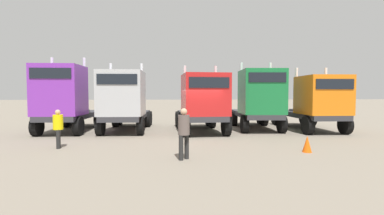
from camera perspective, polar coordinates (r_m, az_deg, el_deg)
ground at (r=14.67m, az=1.05°, el=-6.12°), size 200.00×200.00×0.00m
semi_truck_purple at (r=17.46m, az=-25.17°, el=1.61°), size 2.70×6.33×4.49m
semi_truck_silver at (r=16.57m, az=-14.10°, el=1.37°), size 2.74×6.28×4.19m
semi_truck_red at (r=15.70m, az=2.24°, el=1.08°), size 2.85×6.11×4.00m
semi_truck_green at (r=17.42m, az=13.85°, el=1.69°), size 2.99×6.21×4.34m
semi_truck_orange at (r=18.15m, az=24.66°, el=0.94°), size 2.76×6.36×3.95m
visitor_in_hivis at (r=12.74m, az=-26.38°, el=-3.51°), size 0.51×0.51×1.63m
visitor_with_camera at (r=9.43m, az=-1.72°, el=-4.73°), size 0.57×0.57×1.79m
traffic_cone_near at (r=11.63m, az=23.09°, el=-7.09°), size 0.36×0.36×0.65m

